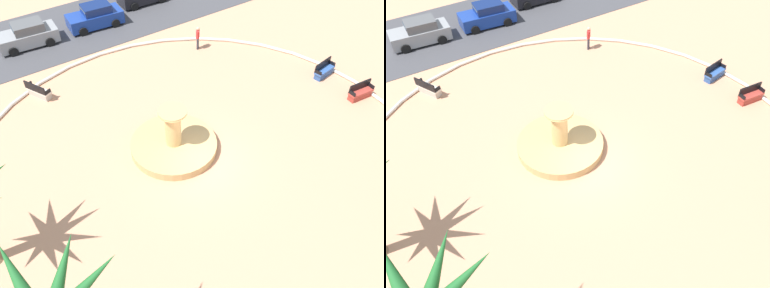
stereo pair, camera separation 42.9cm
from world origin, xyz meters
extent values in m
plane|color=tan|center=(0.00, 0.00, 0.00)|extent=(80.00, 80.00, 0.00)
torus|color=silver|center=(0.00, 0.00, 0.10)|extent=(23.72, 23.72, 0.20)
cube|color=#424247|center=(0.00, 16.26, 0.01)|extent=(48.00, 8.00, 0.03)
cylinder|color=tan|center=(-0.56, 1.56, 0.23)|extent=(4.46, 4.46, 0.45)
cylinder|color=#19567F|center=(-0.56, 1.56, 0.19)|extent=(3.93, 3.93, 0.34)
cylinder|color=tan|center=(-0.56, 1.56, 1.45)|extent=(0.80, 0.80, 1.99)
cylinder|color=#E0B370|center=(-0.56, 1.56, 2.50)|extent=(1.43, 1.43, 0.12)
cone|color=#1E6028|center=(-7.74, -5.99, 5.81)|extent=(2.38, 0.82, 1.46)
cone|color=#1E6028|center=(-8.06, -5.42, 5.72)|extent=(2.03, 1.98, 1.63)
cone|color=#1E6028|center=(-8.86, -5.04, 5.86)|extent=(0.74, 2.38, 1.37)
cube|color=beige|center=(-4.84, 9.72, 0.45)|extent=(1.16, 1.66, 0.12)
cube|color=black|center=(-5.03, 9.63, 0.75)|extent=(0.78, 1.47, 0.50)
cube|color=#B6ADA0|center=(-4.84, 9.72, 0.20)|extent=(1.07, 1.52, 0.39)
cube|color=black|center=(-5.17, 10.39, 0.59)|extent=(0.44, 0.27, 0.24)
cube|color=black|center=(-4.50, 9.05, 0.59)|extent=(0.44, 0.27, 0.24)
cube|color=#335BA8|center=(10.72, 1.64, 0.45)|extent=(1.66, 0.74, 0.12)
cube|color=black|center=(10.69, 1.85, 0.75)|extent=(1.59, 0.32, 0.50)
cube|color=#2B4E8F|center=(10.72, 1.64, 0.20)|extent=(1.52, 0.68, 0.39)
cube|color=black|center=(11.46, 1.75, 0.59)|extent=(0.15, 0.46, 0.24)
cube|color=black|center=(9.98, 1.53, 0.59)|extent=(0.15, 0.46, 0.24)
cube|color=#B73D33|center=(10.80, -1.12, 0.45)|extent=(1.64, 0.66, 0.12)
cube|color=black|center=(10.82, -0.91, 0.75)|extent=(1.60, 0.24, 0.50)
cube|color=#9C342B|center=(10.80, -1.12, 0.20)|extent=(1.51, 0.61, 0.39)
cube|color=black|center=(11.55, -1.19, 0.59)|extent=(0.13, 0.46, 0.24)
cube|color=black|center=(10.06, -1.04, 0.59)|extent=(0.13, 0.46, 0.24)
cylinder|color=#33333D|center=(6.02, 8.83, 0.42)|extent=(0.14, 0.14, 0.84)
cylinder|color=#33333D|center=(5.90, 8.70, 0.42)|extent=(0.14, 0.14, 0.84)
cube|color=red|center=(5.96, 8.76, 1.12)|extent=(0.38, 0.39, 0.56)
sphere|color=beige|center=(5.96, 8.76, 1.52)|extent=(0.22, 0.22, 0.22)
cylinder|color=red|center=(6.11, 8.93, 1.12)|extent=(0.09, 0.09, 0.53)
cylinder|color=red|center=(5.81, 8.60, 1.12)|extent=(0.09, 0.09, 0.53)
cube|color=gray|center=(-3.50, 15.70, 0.64)|extent=(4.11, 1.97, 0.90)
cube|color=#545558|center=(-3.30, 15.69, 1.36)|extent=(2.10, 1.58, 0.60)
cube|color=#333D47|center=(-4.20, 15.75, 1.28)|extent=(0.39, 1.38, 0.51)
cylinder|color=black|center=(-4.79, 14.94, 0.32)|extent=(0.65, 0.26, 0.64)
cylinder|color=black|center=(-4.68, 16.64, 0.32)|extent=(0.65, 0.26, 0.64)
cylinder|color=black|center=(-2.32, 14.77, 0.32)|extent=(0.65, 0.26, 0.64)
cylinder|color=black|center=(-2.20, 16.47, 0.32)|extent=(0.65, 0.26, 0.64)
cube|color=navy|center=(1.45, 15.53, 0.64)|extent=(4.12, 2.01, 0.90)
cube|color=navy|center=(1.65, 15.52, 1.36)|extent=(2.11, 1.60, 0.60)
cube|color=#333D47|center=(0.75, 15.59, 1.28)|extent=(0.40, 1.38, 0.51)
cylinder|color=black|center=(0.14, 14.78, 0.32)|extent=(0.66, 0.27, 0.64)
cylinder|color=black|center=(0.28, 16.48, 0.32)|extent=(0.66, 0.27, 0.64)
cylinder|color=black|center=(2.62, 14.59, 0.32)|extent=(0.66, 0.27, 0.64)
cylinder|color=black|center=(2.75, 16.28, 0.32)|extent=(0.66, 0.27, 0.64)
cylinder|color=black|center=(5.02, 16.12, 0.32)|extent=(0.65, 0.24, 0.64)
camera|label=1|loc=(-7.87, -10.83, 14.83)|focal=37.01mm
camera|label=2|loc=(-7.51, -11.06, 14.83)|focal=37.01mm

